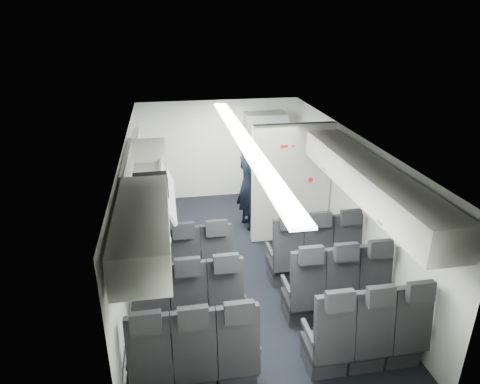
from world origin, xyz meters
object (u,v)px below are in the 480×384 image
object	(u,v)px
seat_row_mid	(264,299)
seat_row_rear	(283,349)
galley_unit	(265,157)
flight_attendant	(249,184)
seat_row_front	(251,262)
boarding_door	(140,184)
carry_on_bag	(151,185)

from	to	relation	value
seat_row_mid	seat_row_rear	world-z (taller)	same
galley_unit	flight_attendant	world-z (taller)	galley_unit
seat_row_front	boarding_door	bearing A→B (deg)	128.16
seat_row_rear	carry_on_bag	bearing A→B (deg)	129.03
galley_unit	carry_on_bag	distance (m)	4.18
seat_row_mid	galley_unit	xyz separation A→B (m)	(0.95, 4.15, 0.55)
seat_row_mid	flight_attendant	distance (m)	2.90
boarding_door	carry_on_bag	xyz separation A→B (m)	(0.29, -2.22, 0.83)
seat_row_mid	boarding_door	xyz separation A→B (m)	(-1.64, 2.99, 0.55)
seat_row_rear	boarding_door	size ratio (longest dim) A/B	1.79
boarding_door	carry_on_bag	size ratio (longest dim) A/B	4.23
galley_unit	flight_attendant	distance (m)	1.45
seat_row_rear	galley_unit	size ratio (longest dim) A/B	1.75
boarding_door	carry_on_bag	distance (m)	2.38
seat_row_rear	seat_row_front	bearing A→B (deg)	90.00
seat_row_front	seat_row_mid	xyz separation A→B (m)	(0.00, -0.90, 0.00)
seat_row_front	seat_row_rear	xyz separation A→B (m)	(0.00, -1.80, 0.00)
flight_attendant	galley_unit	bearing A→B (deg)	-38.47
seat_row_mid	flight_attendant	world-z (taller)	flight_attendant
seat_row_rear	carry_on_bag	world-z (taller)	carry_on_bag
seat_row_front	flight_attendant	distance (m)	2.03
seat_row_mid	seat_row_rear	xyz separation A→B (m)	(0.00, -0.90, 0.00)
seat_row_front	boarding_door	xyz separation A→B (m)	(-1.64, 2.09, 0.55)
seat_row_front	galley_unit	distance (m)	3.43
seat_row_mid	boarding_door	distance (m)	3.45
seat_row_front	seat_row_rear	size ratio (longest dim) A/B	1.00
seat_row_front	seat_row_rear	bearing A→B (deg)	-90.00
boarding_door	flight_attendant	xyz separation A→B (m)	(1.98, -0.14, -0.09)
galley_unit	flight_attendant	size ratio (longest dim) A/B	1.09
seat_row_front	seat_row_mid	bearing A→B (deg)	-90.00
seat_row_front	seat_row_rear	world-z (taller)	same
seat_row_mid	flight_attendant	xyz separation A→B (m)	(0.34, 2.84, 0.46)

